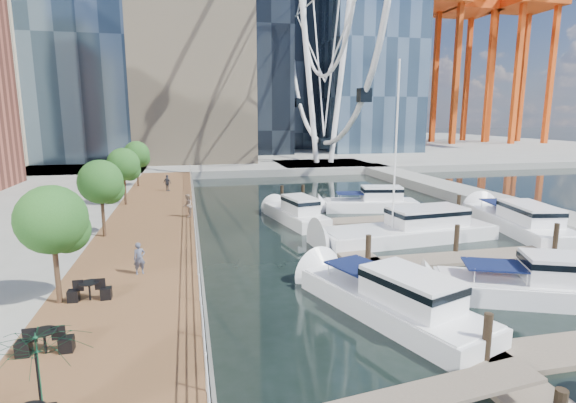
% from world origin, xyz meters
% --- Properties ---
extents(ground, '(520.00, 520.00, 0.00)m').
position_xyz_m(ground, '(0.00, 0.00, 0.00)').
color(ground, black).
rests_on(ground, ground).
extents(boardwalk, '(6.00, 60.00, 1.00)m').
position_xyz_m(boardwalk, '(-9.00, 15.00, 0.50)').
color(boardwalk, brown).
rests_on(boardwalk, ground).
extents(seawall, '(0.25, 60.00, 1.00)m').
position_xyz_m(seawall, '(-6.00, 15.00, 0.50)').
color(seawall, '#595954').
rests_on(seawall, ground).
extents(land_far, '(200.00, 114.00, 1.00)m').
position_xyz_m(land_far, '(0.00, 102.00, 0.50)').
color(land_far, gray).
rests_on(land_far, ground).
extents(breakwater, '(4.00, 60.00, 1.00)m').
position_xyz_m(breakwater, '(20.00, 20.00, 0.50)').
color(breakwater, gray).
rests_on(breakwater, ground).
extents(pier, '(14.00, 12.00, 1.00)m').
position_xyz_m(pier, '(14.00, 52.00, 0.50)').
color(pier, gray).
rests_on(pier, ground).
extents(railing, '(0.10, 60.00, 1.05)m').
position_xyz_m(railing, '(-6.10, 15.00, 1.52)').
color(railing, white).
rests_on(railing, boardwalk).
extents(floating_docks, '(16.00, 34.00, 2.60)m').
position_xyz_m(floating_docks, '(7.97, 9.98, 0.49)').
color(floating_docks, '#6D6051').
rests_on(floating_docks, ground).
extents(port_cranes, '(40.00, 52.00, 38.00)m').
position_xyz_m(port_cranes, '(67.67, 95.67, 20.00)').
color(port_cranes, '#D84C14').
rests_on(port_cranes, ground).
extents(street_trees, '(2.60, 42.60, 4.60)m').
position_xyz_m(street_trees, '(-11.40, 14.00, 4.29)').
color(street_trees, '#3F2B1C').
rests_on(street_trees, ground).
extents(cafe_tables, '(2.50, 13.70, 0.74)m').
position_xyz_m(cafe_tables, '(-10.40, -2.00, 1.37)').
color(cafe_tables, black).
rests_on(cafe_tables, ground).
extents(yacht_foreground, '(10.02, 6.17, 2.15)m').
position_xyz_m(yacht_foreground, '(8.71, 2.04, 0.00)').
color(yacht_foreground, white).
rests_on(yacht_foreground, ground).
extents(pedestrian_near, '(0.63, 0.52, 1.47)m').
position_xyz_m(pedestrian_near, '(-8.68, 6.70, 1.74)').
color(pedestrian_near, '#4E5368').
rests_on(pedestrian_near, boardwalk).
extents(pedestrian_mid, '(0.68, 0.84, 1.65)m').
position_xyz_m(pedestrian_mid, '(-6.50, 18.19, 1.83)').
color(pedestrian_mid, gray).
rests_on(pedestrian_mid, boardwalk).
extents(pedestrian_far, '(0.95, 0.88, 1.57)m').
position_xyz_m(pedestrian_far, '(-8.34, 30.13, 1.78)').
color(pedestrian_far, '#363843').
rests_on(pedestrian_far, boardwalk).
extents(moored_yachts, '(20.73, 33.62, 11.50)m').
position_xyz_m(moored_yachts, '(8.03, 11.13, 0.00)').
color(moored_yachts, silver).
rests_on(moored_yachts, ground).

